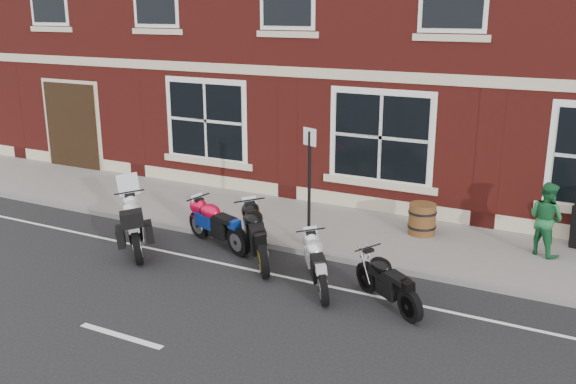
% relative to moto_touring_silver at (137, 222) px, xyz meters
% --- Properties ---
extents(ground, '(80.00, 80.00, 0.00)m').
position_rel_moto_touring_silver_xyz_m(ground, '(2.25, -0.08, -0.61)').
color(ground, black).
rests_on(ground, ground).
extents(sidewalk, '(30.00, 3.00, 0.12)m').
position_rel_moto_touring_silver_xyz_m(sidewalk, '(2.25, 2.92, -0.55)').
color(sidewalk, slate).
rests_on(sidewalk, ground).
extents(kerb, '(30.00, 0.16, 0.12)m').
position_rel_moto_touring_silver_xyz_m(kerb, '(2.25, 1.34, -0.55)').
color(kerb, slate).
rests_on(kerb, ground).
extents(moto_touring_silver, '(1.62, 1.77, 1.49)m').
position_rel_moto_touring_silver_xyz_m(moto_touring_silver, '(0.00, 0.00, 0.00)').
color(moto_touring_silver, black).
rests_on(moto_touring_silver, ground).
extents(moto_sport_red, '(1.95, 0.85, 0.92)m').
position_rel_moto_touring_silver_xyz_m(moto_sport_red, '(1.41, 0.94, -0.08)').
color(moto_sport_red, black).
rests_on(moto_sport_red, ground).
extents(moto_sport_black, '(1.50, 1.88, 1.02)m').
position_rel_moto_touring_silver_xyz_m(moto_sport_black, '(2.61, 0.62, -0.02)').
color(moto_sport_black, black).
rests_on(moto_sport_black, ground).
extents(moto_sport_silver, '(1.15, 1.68, 0.86)m').
position_rel_moto_touring_silver_xyz_m(moto_sport_silver, '(4.23, 0.00, -0.11)').
color(moto_sport_silver, black).
rests_on(moto_sport_silver, ground).
extents(moto_naked_black, '(1.55, 1.19, 0.83)m').
position_rel_moto_touring_silver_xyz_m(moto_naked_black, '(5.57, -0.10, -0.13)').
color(moto_naked_black, black).
rests_on(moto_naked_black, ground).
extents(pedestrian_right, '(0.92, 0.86, 1.51)m').
position_rel_moto_touring_silver_xyz_m(pedestrian_right, '(7.66, 3.33, 0.27)').
color(pedestrian_right, '#1B6031').
rests_on(pedestrian_right, sidewalk).
extents(barrel_planter, '(0.62, 0.62, 0.69)m').
position_rel_moto_touring_silver_xyz_m(barrel_planter, '(5.15, 3.36, -0.14)').
color(barrel_planter, '#503815').
rests_on(barrel_planter, sidewalk).
extents(parking_sign, '(0.34, 0.15, 2.51)m').
position_rel_moto_touring_silver_xyz_m(parking_sign, '(3.29, 1.50, 0.97)').
color(parking_sign, black).
rests_on(parking_sign, sidewalk).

